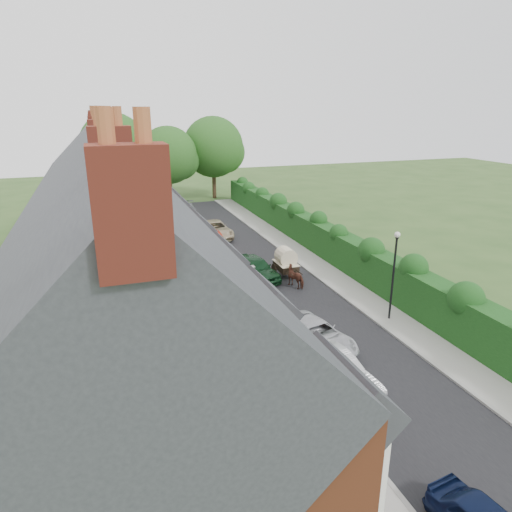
{
  "coord_description": "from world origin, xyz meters",
  "views": [
    {
      "loc": [
        -11.36,
        -15.49,
        11.51
      ],
      "look_at": [
        -2.07,
        11.07,
        2.2
      ],
      "focal_mm": 32.0,
      "sensor_mm": 36.0,
      "label": 1
    }
  ],
  "objects_px": {
    "car_green": "(255,268)",
    "horse_cart": "(286,261)",
    "car_white": "(255,289)",
    "horse": "(296,277)",
    "car_silver_a": "(333,371)",
    "car_beige": "(215,229)",
    "car_silver_b": "(316,335)",
    "car_grey": "(186,212)",
    "car_red": "(211,241)",
    "lamppost": "(394,265)"
  },
  "relations": [
    {
      "from": "car_grey",
      "to": "horse",
      "type": "height_order",
      "value": "car_grey"
    },
    {
      "from": "car_white",
      "to": "car_red",
      "type": "height_order",
      "value": "car_red"
    },
    {
      "from": "car_silver_a",
      "to": "car_green",
      "type": "xyz_separation_m",
      "value": [
        1.11,
        13.29,
        0.0
      ]
    },
    {
      "from": "car_green",
      "to": "horse",
      "type": "distance_m",
      "value": 3.11
    },
    {
      "from": "lamppost",
      "to": "car_red",
      "type": "distance_m",
      "value": 17.44
    },
    {
      "from": "car_silver_a",
      "to": "car_green",
      "type": "height_order",
      "value": "same"
    },
    {
      "from": "car_silver_a",
      "to": "horse",
      "type": "height_order",
      "value": "car_silver_a"
    },
    {
      "from": "car_silver_b",
      "to": "car_green",
      "type": "height_order",
      "value": "car_green"
    },
    {
      "from": "car_silver_b",
      "to": "car_grey",
      "type": "distance_m",
      "value": 29.18
    },
    {
      "from": "horse_cart",
      "to": "car_grey",
      "type": "bearing_deg",
      "value": 99.21
    },
    {
      "from": "car_silver_b",
      "to": "horse",
      "type": "xyz_separation_m",
      "value": [
        2.37,
        7.64,
        0.04
      ]
    },
    {
      "from": "car_grey",
      "to": "horse_cart",
      "type": "xyz_separation_m",
      "value": [
        3.2,
        -19.71,
        0.49
      ]
    },
    {
      "from": "car_silver_a",
      "to": "car_beige",
      "type": "xyz_separation_m",
      "value": [
        1.11,
        24.49,
        -0.06
      ]
    },
    {
      "from": "car_beige",
      "to": "horse_cart",
      "type": "distance_m",
      "value": 11.87
    },
    {
      "from": "car_silver_a",
      "to": "car_red",
      "type": "distance_m",
      "value": 20.77
    },
    {
      "from": "car_red",
      "to": "car_grey",
      "type": "height_order",
      "value": "car_red"
    },
    {
      "from": "car_red",
      "to": "car_beige",
      "type": "height_order",
      "value": "car_red"
    },
    {
      "from": "car_red",
      "to": "horse",
      "type": "bearing_deg",
      "value": -77.43
    },
    {
      "from": "car_silver_a",
      "to": "car_grey",
      "type": "height_order",
      "value": "car_silver_a"
    },
    {
      "from": "car_silver_a",
      "to": "car_grey",
      "type": "bearing_deg",
      "value": 77.37
    },
    {
      "from": "car_white",
      "to": "car_beige",
      "type": "height_order",
      "value": "car_beige"
    },
    {
      "from": "car_silver_a",
      "to": "car_silver_b",
      "type": "relative_size",
      "value": 1.0
    },
    {
      "from": "lamppost",
      "to": "horse_cart",
      "type": "distance_m",
      "value": 8.87
    },
    {
      "from": "car_beige",
      "to": "car_silver_b",
      "type": "bearing_deg",
      "value": -93.15
    },
    {
      "from": "car_beige",
      "to": "car_green",
      "type": "bearing_deg",
      "value": -92.44
    },
    {
      "from": "car_red",
      "to": "car_grey",
      "type": "bearing_deg",
      "value": 82.65
    },
    {
      "from": "lamppost",
      "to": "horse_cart",
      "type": "xyz_separation_m",
      "value": [
        -2.9,
        8.13,
        -2.05
      ]
    },
    {
      "from": "car_red",
      "to": "car_beige",
      "type": "bearing_deg",
      "value": 64.69
    },
    {
      "from": "lamppost",
      "to": "horse_cart",
      "type": "height_order",
      "value": "lamppost"
    },
    {
      "from": "car_white",
      "to": "car_grey",
      "type": "height_order",
      "value": "car_grey"
    },
    {
      "from": "car_beige",
      "to": "car_red",
      "type": "bearing_deg",
      "value": -111.27
    },
    {
      "from": "car_green",
      "to": "car_beige",
      "type": "bearing_deg",
      "value": 78.74
    },
    {
      "from": "car_silver_a",
      "to": "car_grey",
      "type": "distance_m",
      "value": 32.53
    },
    {
      "from": "horse",
      "to": "lamppost",
      "type": "bearing_deg",
      "value": 93.69
    },
    {
      "from": "horse",
      "to": "horse_cart",
      "type": "xyz_separation_m",
      "value": [
        0.0,
        1.82,
        0.54
      ]
    },
    {
      "from": "lamppost",
      "to": "car_red",
      "type": "relative_size",
      "value": 1.12
    },
    {
      "from": "car_silver_b",
      "to": "car_green",
      "type": "relative_size",
      "value": 1.04
    },
    {
      "from": "car_red",
      "to": "car_beige",
      "type": "relative_size",
      "value": 0.87
    },
    {
      "from": "car_white",
      "to": "car_green",
      "type": "distance_m",
      "value": 3.59
    },
    {
      "from": "horse_cart",
      "to": "car_red",
      "type": "bearing_deg",
      "value": 112.99
    },
    {
      "from": "car_white",
      "to": "horse",
      "type": "relative_size",
      "value": 2.94
    },
    {
      "from": "car_beige",
      "to": "horse_cart",
      "type": "relative_size",
      "value": 1.75
    },
    {
      "from": "car_green",
      "to": "car_red",
      "type": "distance_m",
      "value": 7.59
    },
    {
      "from": "car_green",
      "to": "horse_cart",
      "type": "relative_size",
      "value": 1.54
    },
    {
      "from": "car_red",
      "to": "horse",
      "type": "distance_m",
      "value": 10.33
    },
    {
      "from": "car_red",
      "to": "horse",
      "type": "relative_size",
      "value": 2.75
    },
    {
      "from": "car_white",
      "to": "car_grey",
      "type": "xyz_separation_m",
      "value": [
        0.12,
        22.62,
        0.04
      ]
    },
    {
      "from": "car_green",
      "to": "car_grey",
      "type": "height_order",
      "value": "car_green"
    },
    {
      "from": "car_silver_a",
      "to": "car_green",
      "type": "relative_size",
      "value": 1.03
    },
    {
      "from": "car_white",
      "to": "car_beige",
      "type": "distance_m",
      "value": 14.63
    }
  ]
}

